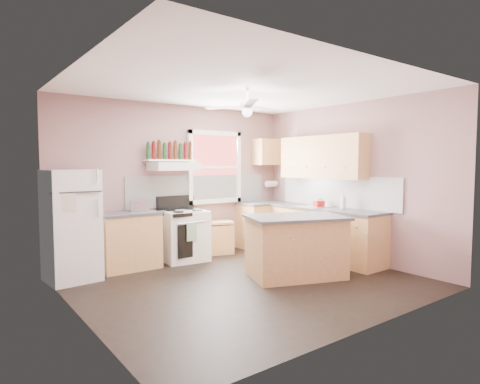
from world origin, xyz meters
TOP-DOWN VIEW (x-y plane):
  - floor at (0.00, 0.00)m, footprint 4.50×4.50m
  - ceiling at (0.00, 0.00)m, footprint 4.50×4.50m
  - wall_back at (0.00, 2.02)m, footprint 4.50×0.05m
  - wall_right at (2.27, 0.00)m, footprint 0.05×4.00m
  - wall_left at (-2.27, 0.00)m, footprint 0.05×4.00m
  - backsplash_back at (0.45, 1.99)m, footprint 2.90×0.03m
  - backsplash_right at (2.23, 0.30)m, footprint 0.03×2.60m
  - window_view at (0.75, 1.98)m, footprint 1.00×0.02m
  - window_frame at (0.75, 1.96)m, footprint 1.16×0.07m
  - refrigerator at (-1.95, 1.55)m, footprint 0.72×0.70m
  - base_cabinet_left at (-1.06, 1.70)m, footprint 0.90×0.60m
  - counter_left at (-1.06, 1.70)m, footprint 0.92×0.62m
  - toaster at (-0.87, 1.70)m, footprint 0.31×0.24m
  - stove at (-0.09, 1.65)m, footprint 0.78×0.71m
  - range_hood at (-0.23, 1.75)m, footprint 0.78×0.50m
  - bottle_shelf at (-0.23, 1.87)m, footprint 0.90×0.26m
  - cart at (0.66, 1.75)m, footprint 0.62×0.50m
  - base_cabinet_corner at (1.75, 1.70)m, footprint 1.00×0.60m
  - base_cabinet_right at (1.95, 0.30)m, footprint 0.60×2.20m
  - counter_corner at (1.75, 1.70)m, footprint 1.02×0.62m
  - counter_right at (1.94, 0.30)m, footprint 0.62×2.22m
  - sink at (1.94, 0.50)m, footprint 0.55×0.45m
  - faucet at (2.10, 0.50)m, footprint 0.03×0.03m
  - upper_cabinet_right at (2.08, 0.50)m, footprint 0.33×1.80m
  - upper_cabinet_corner at (1.95, 1.83)m, footprint 0.60×0.33m
  - paper_towel at (2.07, 1.86)m, footprint 0.26×0.12m
  - island at (0.75, -0.20)m, footprint 1.52×1.24m
  - island_top at (0.75, -0.20)m, footprint 1.62×1.34m
  - ceiling_fan_hub at (0.00, 0.00)m, footprint 0.20×0.20m
  - soap_bottle at (2.04, -0.02)m, footprint 0.13×0.12m
  - red_caddy at (2.01, 0.50)m, footprint 0.19×0.14m
  - wine_bottles at (-0.23, 1.87)m, footprint 0.86×0.06m

SIDE VIEW (x-z plane):
  - floor at x=0.00m, z-range 0.00..0.00m
  - cart at x=0.66m, z-range 0.00..0.54m
  - base_cabinet_left at x=-1.06m, z-range 0.00..0.86m
  - stove at x=-0.09m, z-range 0.00..0.86m
  - base_cabinet_corner at x=1.75m, z-range 0.00..0.86m
  - base_cabinet_right at x=1.95m, z-range 0.00..0.86m
  - island at x=0.75m, z-range 0.00..0.86m
  - refrigerator at x=-1.95m, z-range 0.00..1.58m
  - counter_left at x=-1.06m, z-range 0.86..0.90m
  - counter_corner at x=1.75m, z-range 0.86..0.90m
  - counter_right at x=1.94m, z-range 0.86..0.90m
  - island_top at x=0.75m, z-range 0.86..0.90m
  - sink at x=1.94m, z-range 0.88..0.91m
  - red_caddy at x=2.01m, z-range 0.90..1.00m
  - faucet at x=2.10m, z-range 0.90..1.04m
  - toaster at x=-0.87m, z-range 0.90..1.08m
  - soap_bottle at x=2.04m, z-range 0.90..1.16m
  - backsplash_back at x=0.45m, z-range 0.90..1.45m
  - backsplash_right at x=2.23m, z-range 0.90..1.45m
  - paper_towel at x=2.07m, z-range 1.19..1.31m
  - wall_back at x=0.00m, z-range 0.00..2.70m
  - wall_right at x=2.27m, z-range 0.00..2.70m
  - wall_left at x=-2.27m, z-range 0.00..2.70m
  - window_view at x=0.75m, z-range 1.00..2.20m
  - window_frame at x=0.75m, z-range 0.92..2.28m
  - range_hood at x=-0.23m, z-range 1.55..1.69m
  - bottle_shelf at x=-0.23m, z-range 1.71..1.73m
  - upper_cabinet_right at x=2.08m, z-range 1.40..2.16m
  - wine_bottles at x=-0.23m, z-range 1.73..2.04m
  - upper_cabinet_corner at x=1.95m, z-range 1.64..2.16m
  - ceiling_fan_hub at x=0.00m, z-range 2.41..2.49m
  - ceiling at x=0.00m, z-range 2.70..2.70m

